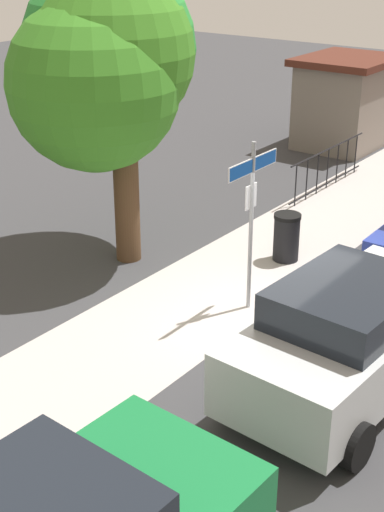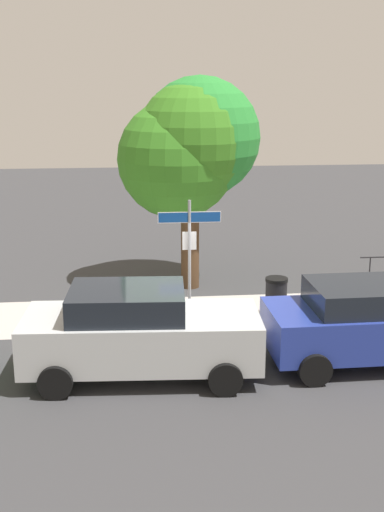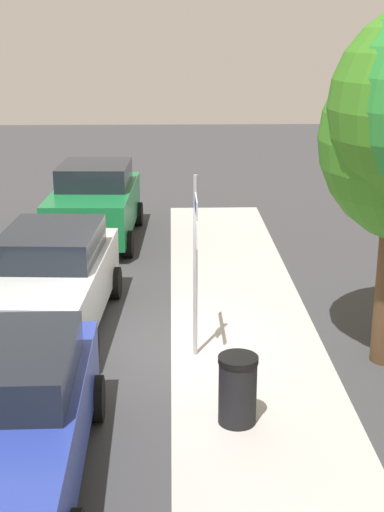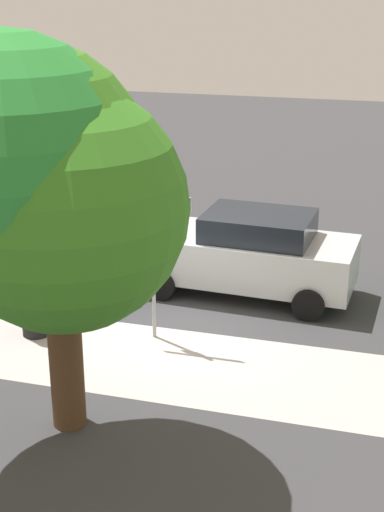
{
  "view_description": "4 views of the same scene",
  "coord_description": "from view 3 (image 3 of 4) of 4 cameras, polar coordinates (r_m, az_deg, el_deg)",
  "views": [
    {
      "loc": [
        -9.56,
        -5.67,
        6.16
      ],
      "look_at": [
        -0.8,
        0.89,
        1.23
      ],
      "focal_mm": 51.21,
      "sensor_mm": 36.0,
      "label": 1
    },
    {
      "loc": [
        -1.14,
        -14.06,
        5.6
      ],
      "look_at": [
        0.3,
        0.68,
        1.64
      ],
      "focal_mm": 46.25,
      "sensor_mm": 36.0,
      "label": 2
    },
    {
      "loc": [
        11.03,
        0.03,
        5.14
      ],
      "look_at": [
        0.08,
        0.35,
        1.67
      ],
      "focal_mm": 50.2,
      "sensor_mm": 36.0,
      "label": 3
    },
    {
      "loc": [
        -3.88,
        12.29,
        6.27
      ],
      "look_at": [
        -0.51,
        0.4,
        1.68
      ],
      "focal_mm": 52.47,
      "sensor_mm": 36.0,
      "label": 4
    }
  ],
  "objects": [
    {
      "name": "sidewalk_strip",
      "position": [
        10.47,
        5.63,
        -11.89
      ],
      "size": [
        24.0,
        2.6,
        0.0
      ],
      "primitive_type": "cube",
      "color": "#B2AAA5",
      "rests_on": "ground_plane"
    },
    {
      "name": "trash_bin",
      "position": [
        9.85,
        3.65,
        -10.57
      ],
      "size": [
        0.55,
        0.55,
        0.98
      ],
      "color": "black",
      "rests_on": "ground_plane"
    },
    {
      "name": "car_silver",
      "position": [
        12.93,
        -11.16,
        -1.87
      ],
      "size": [
        4.63,
        2.26,
        1.78
      ],
      "rotation": [
        0.0,
        0.0,
        -0.06
      ],
      "color": "silver",
      "rests_on": "ground_plane"
    },
    {
      "name": "car_green",
      "position": [
        18.29,
        -7.75,
        4.24
      ],
      "size": [
        4.33,
        2.3,
        1.92
      ],
      "rotation": [
        0.0,
        0.0,
        -0.04
      ],
      "color": "#177037",
      "rests_on": "ground_plane"
    },
    {
      "name": "street_sign",
      "position": [
        11.25,
        0.28,
        1.72
      ],
      "size": [
        1.43,
        0.07,
        3.01
      ],
      "color": "#9EA0A5",
      "rests_on": "ground_plane"
    },
    {
      "name": "ground_plane",
      "position": [
        12.17,
        -1.67,
        -7.4
      ],
      "size": [
        60.0,
        60.0,
        0.0
      ],
      "primitive_type": "plane",
      "color": "#38383A"
    },
    {
      "name": "car_blue",
      "position": [
        8.74,
        -14.84,
        -12.33
      ],
      "size": [
        4.26,
        2.13,
        1.68
      ],
      "rotation": [
        0.0,
        0.0,
        0.02
      ],
      "color": "#253796",
      "rests_on": "ground_plane"
    }
  ]
}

